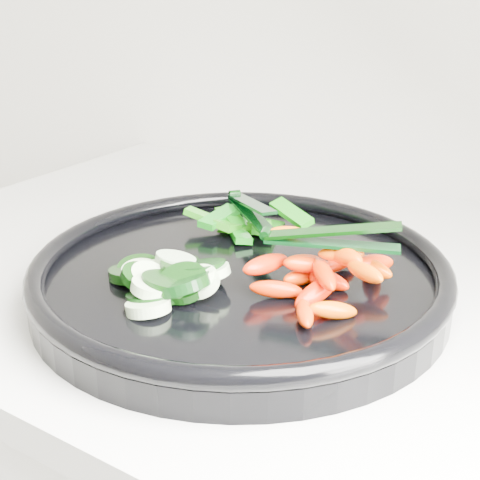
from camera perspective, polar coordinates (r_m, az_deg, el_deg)
The scene contains 6 objects.
veggie_tray at distance 0.60m, azimuth 0.00°, elevation -3.05°, with size 0.38×0.38×0.04m.
cucumber_pile at distance 0.57m, azimuth -6.33°, elevation -3.19°, with size 0.12×0.12×0.04m.
carrot_pile at distance 0.56m, azimuth 7.38°, elevation -2.74°, with size 0.13×0.16×0.05m.
pepper_pile at distance 0.69m, azimuth 0.41°, elevation 1.47°, with size 0.12×0.10×0.03m.
tong_carrot at distance 0.55m, azimuth 7.46°, elevation 0.25°, with size 0.11×0.05×0.02m.
tong_pepper at distance 0.68m, azimuth 0.84°, elevation 2.75°, with size 0.10×0.08×0.02m.
Camera 1 is at (-0.27, 1.16, 1.21)m, focal length 50.00 mm.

